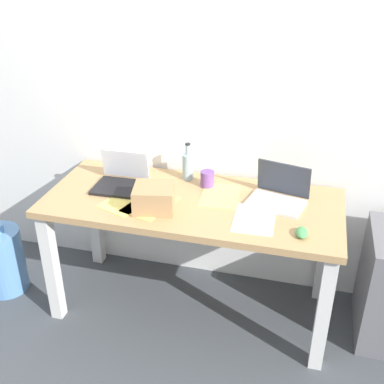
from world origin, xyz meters
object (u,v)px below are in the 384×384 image
desk (192,216)px  beer_bottle (188,166)px  coffee_mug (207,179)px  computer_mouse (302,233)px  laptop_right (278,195)px  laptop_left (121,180)px  water_cooler_jug (3,260)px  cardboard_box (154,198)px

desk → beer_bottle: (-0.09, 0.25, 0.20)m
beer_bottle → coffee_mug: (0.14, -0.06, -0.04)m
computer_mouse → coffee_mug: coffee_mug is taller
computer_mouse → coffee_mug: 0.69m
beer_bottle → coffee_mug: beer_bottle is taller
laptop_right → beer_bottle: 0.58m
beer_bottle → laptop_left: bearing=-151.3°
laptop_left → water_cooler_jug: 0.99m
desk → laptop_left: bearing=172.9°
laptop_right → water_cooler_jug: bearing=-172.0°
desk → laptop_left: (-0.44, 0.06, 0.15)m
water_cooler_jug → cardboard_box: bearing=-0.2°
desk → beer_bottle: size_ratio=7.15×
cardboard_box → water_cooler_jug: bearing=179.8°
desk → water_cooler_jug: 1.31m
water_cooler_jug → desk: bearing=6.6°
desk → laptop_left: 0.47m
laptop_right → water_cooler_jug: 1.80m
water_cooler_jug → laptop_left: bearing=14.1°
cardboard_box → water_cooler_jug: 1.22m
desk → laptop_right: 0.50m
laptop_right → beer_bottle: bearing=164.7°
laptop_left → computer_mouse: bearing=-14.2°
laptop_right → coffee_mug: size_ratio=3.63×
desk → cardboard_box: size_ratio=7.74×
laptop_left → cardboard_box: laptop_left is taller
laptop_left → beer_bottle: 0.41m
laptop_left → cardboard_box: bearing=-36.3°
beer_bottle → coffee_mug: size_ratio=2.44×
laptop_left → laptop_right: size_ratio=0.85×
desk → laptop_left: laptop_left is taller
beer_bottle → coffee_mug: bearing=-25.4°
coffee_mug → water_cooler_jug: size_ratio=0.20×
water_cooler_jug → coffee_mug: bearing=14.4°
computer_mouse → beer_bottle: bearing=141.5°
laptop_right → laptop_left: bearing=-177.4°
laptop_right → beer_bottle: beer_bottle is taller
laptop_right → coffee_mug: laptop_right is taller
desk → computer_mouse: size_ratio=16.54×
desk → cardboard_box: cardboard_box is taller
computer_mouse → cardboard_box: cardboard_box is taller
laptop_left → laptop_right: laptop_right is taller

